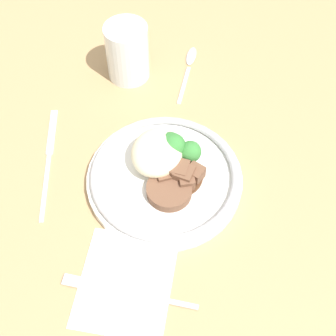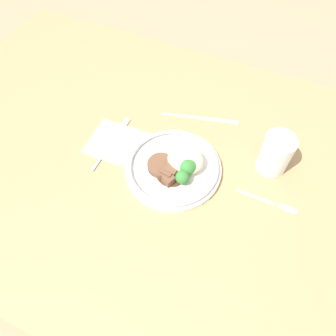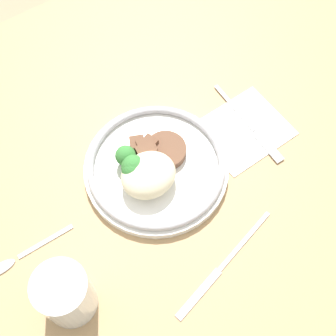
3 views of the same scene
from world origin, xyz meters
TOP-DOWN VIEW (x-y plane):
  - ground_plane at (0.00, 0.00)m, footprint 8.00×8.00m
  - dining_table at (0.00, 0.00)m, footprint 1.46×0.95m
  - napkin at (-0.14, 0.01)m, footprint 0.15×0.13m
  - plate at (0.04, -0.01)m, footprint 0.25×0.25m
  - juice_glass at (0.26, 0.11)m, footprint 0.08×0.08m
  - fork at (-0.16, 0.02)m, footprint 0.02×0.19m
  - knife at (0.04, 0.19)m, footprint 0.22×0.06m
  - spoon at (0.31, -0.00)m, footprint 0.15×0.02m

SIDE VIEW (x-z plane):
  - ground_plane at x=0.00m, z-range 0.00..0.00m
  - dining_table at x=0.00m, z-range 0.00..0.05m
  - napkin at x=-0.14m, z-range 0.05..0.05m
  - knife at x=0.04m, z-range 0.05..0.05m
  - spoon at x=0.31m, z-range 0.05..0.05m
  - fork at x=-0.16m, z-range 0.05..0.05m
  - plate at x=0.04m, z-range 0.04..0.10m
  - juice_glass at x=0.26m, z-range 0.04..0.15m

